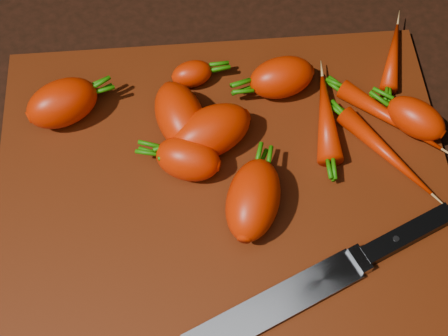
{
  "coord_description": "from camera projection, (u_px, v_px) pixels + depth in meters",
  "views": [
    {
      "loc": [
        -0.03,
        -0.31,
        0.62
      ],
      "look_at": [
        0.0,
        0.01,
        0.03
      ],
      "focal_mm": 50.0,
      "sensor_mm": 36.0,
      "label": 1
    }
  ],
  "objects": [
    {
      "name": "carrot_5",
      "position": [
        192.0,
        74.0,
        0.73
      ],
      "size": [
        0.05,
        0.04,
        0.03
      ],
      "primitive_type": "ellipsoid",
      "rotation": [
        0.0,
        0.0,
        0.22
      ],
      "color": "red",
      "rests_on": "cutting_board"
    },
    {
      "name": "carrot_11",
      "position": [
        211.0,
        132.0,
        0.68
      ],
      "size": [
        0.11,
        0.09,
        0.06
      ],
      "primitive_type": "ellipsoid",
      "rotation": [
        0.0,
        0.0,
        3.57
      ],
      "color": "red",
      "rests_on": "cutting_board"
    },
    {
      "name": "carrot_2",
      "position": [
        180.0,
        117.0,
        0.69
      ],
      "size": [
        0.07,
        0.1,
        0.05
      ],
      "primitive_type": "ellipsoid",
      "rotation": [
        0.0,
        0.0,
        -1.31
      ],
      "color": "red",
      "rests_on": "cutting_board"
    },
    {
      "name": "carrot_7",
      "position": [
        393.0,
        56.0,
        0.75
      ],
      "size": [
        0.05,
        0.1,
        0.02
      ],
      "primitive_type": "ellipsoid",
      "rotation": [
        0.0,
        0.0,
        1.25
      ],
      "color": "red",
      "rests_on": "cutting_board"
    },
    {
      "name": "carrot_8",
      "position": [
        390.0,
        118.0,
        0.71
      ],
      "size": [
        0.11,
        0.11,
        0.02
      ],
      "primitive_type": "ellipsoid",
      "rotation": [
        0.0,
        0.0,
        -0.75
      ],
      "color": "red",
      "rests_on": "cutting_board"
    },
    {
      "name": "carrot_4",
      "position": [
        282.0,
        77.0,
        0.72
      ],
      "size": [
        0.08,
        0.06,
        0.05
      ],
      "primitive_type": "ellipsoid",
      "rotation": [
        0.0,
        0.0,
        3.35
      ],
      "color": "red",
      "rests_on": "cutting_board"
    },
    {
      "name": "carrot_0",
      "position": [
        62.0,
        103.0,
        0.7
      ],
      "size": [
        0.1,
        0.08,
        0.05
      ],
      "primitive_type": "ellipsoid",
      "rotation": [
        0.0,
        0.0,
        0.43
      ],
      "color": "red",
      "rests_on": "cutting_board"
    },
    {
      "name": "carrot_6",
      "position": [
        416.0,
        118.0,
        0.7
      ],
      "size": [
        0.08,
        0.08,
        0.04
      ],
      "primitive_type": "ellipsoid",
      "rotation": [
        0.0,
        0.0,
        2.39
      ],
      "color": "red",
      "rests_on": "cutting_board"
    },
    {
      "name": "ground",
      "position": [
        225.0,
        191.0,
        0.7
      ],
      "size": [
        2.0,
        2.0,
        0.01
      ],
      "primitive_type": "cube",
      "color": "black"
    },
    {
      "name": "carrot_10",
      "position": [
        386.0,
        153.0,
        0.69
      ],
      "size": [
        0.09,
        0.12,
        0.02
      ],
      "primitive_type": "ellipsoid",
      "rotation": [
        0.0,
        0.0,
        5.33
      ],
      "color": "red",
      "rests_on": "cutting_board"
    },
    {
      "name": "carrot_9",
      "position": [
        326.0,
        117.0,
        0.71
      ],
      "size": [
        0.04,
        0.11,
        0.03
      ],
      "primitive_type": "ellipsoid",
      "rotation": [
        0.0,
        0.0,
        1.49
      ],
      "color": "red",
      "rests_on": "cutting_board"
    },
    {
      "name": "carrot_3",
      "position": [
        253.0,
        200.0,
        0.64
      ],
      "size": [
        0.08,
        0.11,
        0.06
      ],
      "primitive_type": "ellipsoid",
      "rotation": [
        0.0,
        0.0,
        1.26
      ],
      "color": "red",
      "rests_on": "cutting_board"
    },
    {
      "name": "cutting_board",
      "position": [
        225.0,
        186.0,
        0.69
      ],
      "size": [
        0.5,
        0.4,
        0.01
      ],
      "primitive_type": "cube",
      "color": "#4D1A06",
      "rests_on": "ground"
    },
    {
      "name": "knife",
      "position": [
        291.0,
        297.0,
        0.61
      ],
      "size": [
        0.29,
        0.15,
        0.02
      ],
      "rotation": [
        0.0,
        0.0,
        0.41
      ],
      "color": "gray",
      "rests_on": "cutting_board"
    },
    {
      "name": "carrot_1",
      "position": [
        188.0,
        159.0,
        0.67
      ],
      "size": [
        0.08,
        0.07,
        0.05
      ],
      "primitive_type": "ellipsoid",
      "rotation": [
        0.0,
        0.0,
        2.81
      ],
      "color": "red",
      "rests_on": "cutting_board"
    }
  ]
}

